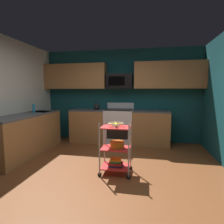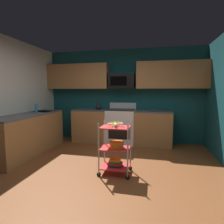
{
  "view_description": "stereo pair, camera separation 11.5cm",
  "coord_description": "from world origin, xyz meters",
  "px_view_note": "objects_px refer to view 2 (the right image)",
  "views": [
    {
      "loc": [
        0.76,
        -2.9,
        1.44
      ],
      "look_at": [
        0.12,
        0.46,
        1.05
      ],
      "focal_mm": 29.79,
      "sensor_mm": 36.0,
      "label": 1
    },
    {
      "loc": [
        0.87,
        -2.88,
        1.44
      ],
      "look_at": [
        0.12,
        0.46,
        1.05
      ],
      "focal_mm": 29.79,
      "sensor_mm": 36.0,
      "label": 2
    }
  ],
  "objects_px": {
    "microwave": "(122,81)",
    "fruit_bowl": "(115,124)",
    "book_stack": "(115,163)",
    "kettle": "(99,107)",
    "mixing_bowl_large": "(117,144)",
    "oven_range": "(121,126)",
    "rolling_cart": "(115,148)",
    "dish_soap_bottle": "(36,108)"
  },
  "relations": [
    {
      "from": "mixing_bowl_large",
      "to": "fruit_bowl",
      "type": "bearing_deg",
      "value": -180.0
    },
    {
      "from": "oven_range",
      "to": "fruit_bowl",
      "type": "relative_size",
      "value": 4.04
    },
    {
      "from": "oven_range",
      "to": "book_stack",
      "type": "height_order",
      "value": "oven_range"
    },
    {
      "from": "rolling_cart",
      "to": "book_stack",
      "type": "xyz_separation_m",
      "value": [
        0.0,
        0.0,
        -0.26
      ]
    },
    {
      "from": "rolling_cart",
      "to": "mixing_bowl_large",
      "type": "relative_size",
      "value": 3.63
    },
    {
      "from": "book_stack",
      "to": "kettle",
      "type": "height_order",
      "value": "kettle"
    },
    {
      "from": "rolling_cart",
      "to": "fruit_bowl",
      "type": "distance_m",
      "value": 0.42
    },
    {
      "from": "oven_range",
      "to": "kettle",
      "type": "height_order",
      "value": "kettle"
    },
    {
      "from": "rolling_cart",
      "to": "mixing_bowl_large",
      "type": "distance_m",
      "value": 0.07
    },
    {
      "from": "oven_range",
      "to": "rolling_cart",
      "type": "height_order",
      "value": "oven_range"
    },
    {
      "from": "mixing_bowl_large",
      "to": "book_stack",
      "type": "relative_size",
      "value": 1.04
    },
    {
      "from": "rolling_cart",
      "to": "dish_soap_bottle",
      "type": "bearing_deg",
      "value": 156.39
    },
    {
      "from": "fruit_bowl",
      "to": "dish_soap_bottle",
      "type": "relative_size",
      "value": 1.36
    },
    {
      "from": "oven_range",
      "to": "dish_soap_bottle",
      "type": "xyz_separation_m",
      "value": [
        -1.95,
        -0.96,
        0.54
      ]
    },
    {
      "from": "microwave",
      "to": "mixing_bowl_large",
      "type": "relative_size",
      "value": 2.78
    },
    {
      "from": "oven_range",
      "to": "kettle",
      "type": "xyz_separation_m",
      "value": [
        -0.63,
        -0.0,
        0.52
      ]
    },
    {
      "from": "rolling_cart",
      "to": "fruit_bowl",
      "type": "relative_size",
      "value": 3.36
    },
    {
      "from": "mixing_bowl_large",
      "to": "rolling_cart",
      "type": "bearing_deg",
      "value": 180.0
    },
    {
      "from": "rolling_cart",
      "to": "mixing_bowl_large",
      "type": "bearing_deg",
      "value": 0.0
    },
    {
      "from": "oven_range",
      "to": "kettle",
      "type": "bearing_deg",
      "value": -179.65
    },
    {
      "from": "fruit_bowl",
      "to": "dish_soap_bottle",
      "type": "distance_m",
      "value": 2.39
    },
    {
      "from": "fruit_bowl",
      "to": "kettle",
      "type": "bearing_deg",
      "value": 114.48
    },
    {
      "from": "mixing_bowl_large",
      "to": "book_stack",
      "type": "xyz_separation_m",
      "value": [
        -0.02,
        0.0,
        -0.33
      ]
    },
    {
      "from": "oven_range",
      "to": "fruit_bowl",
      "type": "height_order",
      "value": "oven_range"
    },
    {
      "from": "microwave",
      "to": "mixing_bowl_large",
      "type": "height_order",
      "value": "microwave"
    },
    {
      "from": "microwave",
      "to": "dish_soap_bottle",
      "type": "distance_m",
      "value": 2.32
    },
    {
      "from": "microwave",
      "to": "book_stack",
      "type": "bearing_deg",
      "value": -83.27
    },
    {
      "from": "fruit_bowl",
      "to": "mixing_bowl_large",
      "type": "bearing_deg",
      "value": 0.0
    },
    {
      "from": "rolling_cart",
      "to": "book_stack",
      "type": "bearing_deg",
      "value": 45.0
    },
    {
      "from": "microwave",
      "to": "fruit_bowl",
      "type": "bearing_deg",
      "value": -83.27
    },
    {
      "from": "microwave",
      "to": "rolling_cart",
      "type": "height_order",
      "value": "microwave"
    },
    {
      "from": "book_stack",
      "to": "kettle",
      "type": "relative_size",
      "value": 0.92
    },
    {
      "from": "microwave",
      "to": "mixing_bowl_large",
      "type": "distance_m",
      "value": 2.36
    },
    {
      "from": "oven_range",
      "to": "fruit_bowl",
      "type": "distance_m",
      "value": 1.97
    },
    {
      "from": "rolling_cart",
      "to": "kettle",
      "type": "distance_m",
      "value": 2.17
    },
    {
      "from": "microwave",
      "to": "oven_range",
      "type": "bearing_deg",
      "value": -89.74
    },
    {
      "from": "fruit_bowl",
      "to": "mixing_bowl_large",
      "type": "relative_size",
      "value": 1.08
    },
    {
      "from": "dish_soap_bottle",
      "to": "microwave",
      "type": "bearing_deg",
      "value": 28.76
    },
    {
      "from": "mixing_bowl_large",
      "to": "kettle",
      "type": "xyz_separation_m",
      "value": [
        -0.9,
        1.91,
        0.48
      ]
    },
    {
      "from": "mixing_bowl_large",
      "to": "dish_soap_bottle",
      "type": "relative_size",
      "value": 1.26
    },
    {
      "from": "kettle",
      "to": "rolling_cart",
      "type": "bearing_deg",
      "value": -65.52
    },
    {
      "from": "microwave",
      "to": "rolling_cart",
      "type": "xyz_separation_m",
      "value": [
        0.24,
        -2.02,
        -1.25
      ]
    }
  ]
}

